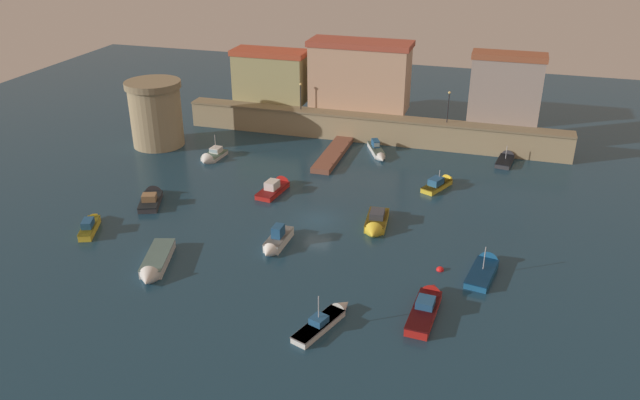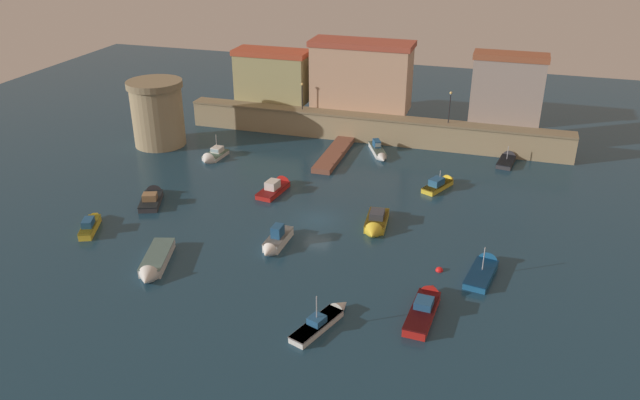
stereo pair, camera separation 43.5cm
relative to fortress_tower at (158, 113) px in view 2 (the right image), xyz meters
name	(u,v)px [view 2 (the right image)]	position (x,y,z in m)	size (l,w,h in m)	color
ground_plane	(318,220)	(25.22, -14.08, -4.14)	(132.08, 132.08, 0.00)	#19384C
quay_wall	(372,128)	(25.22, 9.03, -2.43)	(48.98, 2.48, 3.39)	#9E8966
old_town_backdrop	(367,78)	(23.63, 12.28, 3.15)	(39.88, 5.03, 8.77)	tan
fortress_tower	(158,113)	(0.00, 0.00, 0.00)	(6.80, 6.80, 8.17)	#9E8966
pier_dock	(334,154)	(22.17, 2.30, -3.83)	(2.20, 11.28, 0.70)	brown
quay_lamp_0	(302,92)	(15.92, 9.03, 1.55)	(0.32, 0.32, 3.46)	black
quay_lamp_1	(450,103)	(34.73, 9.03, 1.80)	(0.32, 0.32, 3.89)	black
moored_boat_0	(91,224)	(5.36, -22.06, -3.66)	(2.94, 5.20, 1.54)	gold
moored_boat_1	(425,305)	(37.40, -25.94, -3.69)	(2.10, 6.96, 1.74)	red
moored_boat_2	(441,183)	(35.63, -2.74, -3.73)	(3.49, 5.46, 2.39)	gold
moored_boat_3	(325,319)	(30.63, -29.67, -3.80)	(3.33, 6.34, 3.19)	silver
moored_boat_4	(376,224)	(30.97, -14.19, -3.65)	(2.28, 5.50, 1.91)	gold
moored_boat_5	(276,241)	(23.21, -20.23, -3.58)	(1.57, 5.12, 2.12)	white
moored_boat_6	(277,186)	(19.00, -8.63, -3.74)	(2.48, 5.94, 1.98)	red
moored_boat_7	(154,264)	(14.78, -26.65, -3.70)	(3.60, 7.03, 1.73)	silver
moored_boat_8	(379,151)	(27.14, 4.59, -3.71)	(3.65, 6.07, 1.69)	silver
moored_boat_9	(152,197)	(7.64, -14.90, -3.74)	(3.67, 5.73, 1.86)	#333338
moored_boat_10	(212,157)	(8.53, -2.76, -3.79)	(2.14, 4.43, 3.36)	silver
moored_boat_11	(484,268)	(41.30, -18.89, -3.82)	(2.76, 6.22, 3.23)	#195689
moored_boat_12	(508,159)	(42.21, 6.85, -3.84)	(2.27, 5.00, 2.65)	#333338
mooring_buoy_0	(439,271)	(37.71, -19.96, -4.14)	(0.64, 0.64, 0.64)	red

